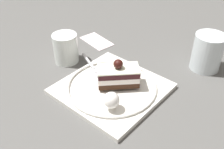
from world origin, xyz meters
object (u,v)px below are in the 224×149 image
object	(u,v)px
drink_glass_far	(207,53)
folded_napkin	(97,41)
dessert_plate	(112,87)
cake_slice	(118,75)
fork	(92,66)
whipped_cream_dollop	(111,100)
drink_glass_near	(66,49)

from	to	relation	value
drink_glass_far	folded_napkin	distance (m)	0.34
dessert_plate	cake_slice	world-z (taller)	cake_slice
fork	folded_napkin	world-z (taller)	fork
drink_glass_far	fork	bearing A→B (deg)	-145.82
cake_slice	whipped_cream_dollop	xyz separation A→B (m)	(0.03, -0.08, -0.01)
dessert_plate	folded_napkin	size ratio (longest dim) A/B	2.51
drink_glass_far	folded_napkin	bearing A→B (deg)	-176.42
dessert_plate	folded_napkin	world-z (taller)	dessert_plate
fork	drink_glass_near	distance (m)	0.10
dessert_plate	drink_glass_far	xyz separation A→B (m)	(0.17, 0.21, 0.04)
dessert_plate	whipped_cream_dollop	xyz separation A→B (m)	(0.04, -0.07, 0.03)
folded_napkin	drink_glass_far	bearing A→B (deg)	3.58
whipped_cream_dollop	fork	xyz separation A→B (m)	(-0.12, 0.11, -0.02)
whipped_cream_dollop	drink_glass_far	xyz separation A→B (m)	(0.14, 0.28, 0.01)
whipped_cream_dollop	drink_glass_far	size ratio (longest dim) A/B	0.38
dessert_plate	folded_napkin	distance (m)	0.25
cake_slice	whipped_cream_dollop	size ratio (longest dim) A/B	2.88
drink_glass_far	cake_slice	bearing A→B (deg)	-129.12
whipped_cream_dollop	drink_glass_near	xyz separation A→B (m)	(-0.22, 0.12, -0.00)
fork	drink_glass_far	size ratio (longest dim) A/B	1.09
cake_slice	drink_glass_near	size ratio (longest dim) A/B	1.32
dessert_plate	fork	size ratio (longest dim) A/B	2.50
whipped_cream_dollop	fork	size ratio (longest dim) A/B	0.35
dessert_plate	whipped_cream_dollop	world-z (taller)	whipped_cream_dollop
fork	folded_napkin	xyz separation A→B (m)	(-0.08, 0.15, -0.02)
dessert_plate	fork	bearing A→B (deg)	155.20
drink_glass_near	folded_napkin	xyz separation A→B (m)	(0.01, 0.14, -0.04)
dessert_plate	drink_glass_near	size ratio (longest dim) A/B	3.29
dessert_plate	folded_napkin	xyz separation A→B (m)	(-0.17, 0.19, -0.01)
drink_glass_near	drink_glass_far	size ratio (longest dim) A/B	0.83
drink_glass_near	folded_napkin	bearing A→B (deg)	84.38
cake_slice	folded_napkin	world-z (taller)	cake_slice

